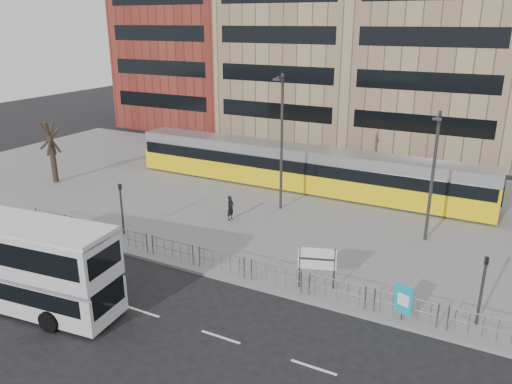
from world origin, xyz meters
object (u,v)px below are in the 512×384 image
at_px(lamp_post_west, 281,138).
at_px(bare_tree, 48,119).
at_px(ad_panel, 403,300).
at_px(lamp_post_east, 433,172).
at_px(station_sign, 317,261).
at_px(pedestrian, 230,208).
at_px(traffic_light_east, 483,282).
at_px(double_decker_bus, 10,258).
at_px(tram, 301,168).
at_px(traffic_light_west, 121,202).

xyz_separation_m(lamp_post_west, bare_tree, (-18.02, -2.78, 0.15)).
xyz_separation_m(ad_panel, lamp_post_east, (-0.58, 8.81, 3.14)).
relative_size(station_sign, lamp_post_east, 0.28).
xyz_separation_m(pedestrian, bare_tree, (-16.07, 0.44, 4.17)).
height_order(ad_panel, bare_tree, bare_tree).
bearing_deg(station_sign, traffic_light_east, -16.80).
bearing_deg(lamp_post_west, station_sign, -55.74).
bearing_deg(traffic_light_east, double_decker_bus, -173.07).
xyz_separation_m(tram, lamp_post_west, (0.47, -4.52, 3.21)).
bearing_deg(traffic_light_east, ad_panel, -174.44).
bearing_deg(pedestrian, lamp_post_west, -24.03).
bearing_deg(ad_panel, traffic_light_east, 41.74).
distance_m(ad_panel, traffic_light_east, 3.19).
bearing_deg(bare_tree, traffic_light_east, -10.39).
distance_m(station_sign, traffic_light_west, 12.35).
xyz_separation_m(tram, lamp_post_east, (9.95, -5.21, 2.48)).
bearing_deg(double_decker_bus, bare_tree, 127.14).
relative_size(ad_panel, lamp_post_west, 0.18).
distance_m(double_decker_bus, lamp_post_west, 17.12).
bearing_deg(traffic_light_east, bare_tree, 154.53).
bearing_deg(lamp_post_east, tram, 152.38).
bearing_deg(tram, pedestrian, -100.71).
bearing_deg(traffic_light_west, ad_panel, 10.82).
height_order(ad_panel, lamp_post_east, lamp_post_east).
relative_size(pedestrian, traffic_light_east, 0.51).
xyz_separation_m(double_decker_bus, traffic_light_east, (18.53, 7.49, -0.09)).
bearing_deg(lamp_post_east, lamp_post_west, 175.83).
xyz_separation_m(pedestrian, lamp_post_east, (11.43, 2.52, 3.28)).
relative_size(double_decker_bus, bare_tree, 1.50).
height_order(double_decker_bus, bare_tree, bare_tree).
distance_m(station_sign, bare_tree, 24.91).
height_order(double_decker_bus, pedestrian, double_decker_bus).
relative_size(traffic_light_west, bare_tree, 0.44).
xyz_separation_m(pedestrian, traffic_light_west, (-4.46, -4.84, 1.18)).
bearing_deg(tram, station_sign, -64.05).
bearing_deg(ad_panel, double_decker_bus, -136.64).
bearing_deg(station_sign, double_decker_bus, -166.73).
relative_size(double_decker_bus, lamp_post_east, 1.41).
distance_m(lamp_post_west, lamp_post_east, 9.54).
relative_size(tram, ad_panel, 16.86).
bearing_deg(station_sign, ad_panel, -29.98).
xyz_separation_m(double_decker_bus, traffic_light_west, (-0.77, 7.88, -0.09)).
distance_m(pedestrian, lamp_post_west, 5.50).
relative_size(ad_panel, lamp_post_east, 0.22).
bearing_deg(bare_tree, lamp_post_west, 8.76).
bearing_deg(lamp_post_east, double_decker_bus, -134.78).
bearing_deg(traffic_light_west, bare_tree, 171.42).
xyz_separation_m(lamp_post_west, lamp_post_east, (9.48, -0.69, -0.73)).
xyz_separation_m(pedestrian, traffic_light_east, (14.83, -5.23, 1.18)).
bearing_deg(lamp_post_west, bare_tree, -171.24).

